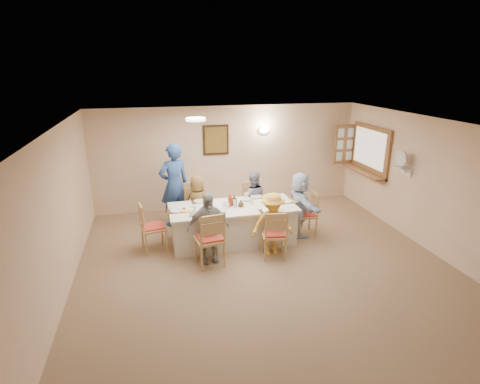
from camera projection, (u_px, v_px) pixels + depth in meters
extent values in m
plane|color=#79624C|center=(271.00, 275.00, 6.39)|extent=(7.00, 7.00, 0.00)
plane|color=#DBB68F|center=(228.00, 157.00, 9.21)|extent=(6.50, 0.00, 6.50)
plane|color=#DBB68F|center=(421.00, 370.00, 2.76)|extent=(6.50, 0.00, 6.50)
plane|color=#DBB68F|center=(53.00, 226.00, 5.27)|extent=(0.00, 7.00, 7.00)
plane|color=#DBB68F|center=(445.00, 191.00, 6.71)|extent=(0.00, 7.00, 7.00)
plane|color=white|center=(275.00, 128.00, 5.59)|extent=(7.00, 7.00, 0.00)
cube|color=black|center=(216.00, 140.00, 8.97)|extent=(0.62, 0.04, 0.72)
cube|color=black|center=(216.00, 140.00, 8.95)|extent=(0.52, 0.02, 0.62)
ellipsoid|color=white|center=(264.00, 130.00, 9.15)|extent=(0.26, 0.09, 0.18)
cylinder|color=white|center=(196.00, 119.00, 6.76)|extent=(0.36, 0.36, 0.05)
cube|color=brown|center=(370.00, 150.00, 8.83)|extent=(0.06, 1.50, 1.15)
cube|color=brown|center=(363.00, 172.00, 8.97)|extent=(0.30, 1.50, 0.05)
cube|color=brown|center=(344.00, 144.00, 9.47)|extent=(0.55, 0.04, 1.00)
cube|color=white|center=(403.00, 169.00, 7.60)|extent=(0.22, 0.36, 0.03)
cube|color=silver|center=(233.00, 224.00, 7.49)|extent=(2.49, 1.05, 0.76)
imported|color=brown|center=(198.00, 204.00, 7.91)|extent=(0.64, 0.45, 1.24)
imported|color=gray|center=(253.00, 199.00, 8.17)|extent=(0.75, 0.66, 1.24)
imported|color=#9F9F9F|center=(208.00, 228.00, 6.64)|extent=(0.84, 0.49, 1.32)
imported|color=#FDBA3F|center=(272.00, 224.00, 6.93)|extent=(0.83, 0.53, 1.21)
imported|color=silver|center=(300.00, 204.00, 7.71)|extent=(1.26, 0.40, 1.36)
imported|color=#2A4C8D|center=(174.00, 185.00, 8.14)|extent=(0.94, 0.84, 1.84)
cube|color=#472B19|center=(206.00, 217.00, 6.85)|extent=(0.36, 0.27, 0.01)
cylinder|color=white|center=(206.00, 216.00, 6.85)|extent=(0.24, 0.24, 0.01)
cube|color=yellow|center=(216.00, 217.00, 6.84)|extent=(0.15, 0.15, 0.01)
cube|color=#472B19|center=(268.00, 211.00, 7.11)|extent=(0.34, 0.25, 0.01)
cylinder|color=white|center=(268.00, 211.00, 7.11)|extent=(0.22, 0.22, 0.01)
cube|color=yellow|center=(278.00, 211.00, 7.11)|extent=(0.13, 0.13, 0.01)
cube|color=#472B19|center=(200.00, 201.00, 7.62)|extent=(0.33, 0.24, 0.01)
cylinder|color=white|center=(200.00, 201.00, 7.62)|extent=(0.24, 0.24, 0.02)
cube|color=yellow|center=(209.00, 201.00, 7.61)|extent=(0.15, 0.15, 0.01)
cube|color=#472B19|center=(256.00, 197.00, 7.89)|extent=(0.36, 0.27, 0.01)
cylinder|color=white|center=(256.00, 196.00, 7.89)|extent=(0.24, 0.24, 0.02)
cube|color=yellow|center=(265.00, 197.00, 7.88)|extent=(0.15, 0.15, 0.01)
cube|color=#472B19|center=(176.00, 211.00, 7.12)|extent=(0.37, 0.27, 0.01)
cylinder|color=white|center=(176.00, 210.00, 7.12)|extent=(0.25, 0.25, 0.02)
cube|color=yellow|center=(186.00, 211.00, 7.12)|extent=(0.15, 0.15, 0.01)
cube|color=#472B19|center=(286.00, 202.00, 7.62)|extent=(0.35, 0.26, 0.01)
cylinder|color=white|center=(286.00, 201.00, 7.61)|extent=(0.25, 0.25, 0.02)
cube|color=yellow|center=(296.00, 201.00, 7.61)|extent=(0.14, 0.14, 0.01)
imported|color=white|center=(192.00, 214.00, 6.89)|extent=(0.14, 0.14, 0.09)
imported|color=white|center=(247.00, 195.00, 7.90)|extent=(0.15, 0.15, 0.09)
imported|color=white|center=(221.00, 211.00, 7.04)|extent=(0.29, 0.29, 0.05)
imported|color=white|center=(246.00, 200.00, 7.65)|extent=(0.20, 0.20, 0.06)
imported|color=red|center=(230.00, 200.00, 7.34)|extent=(0.13, 0.14, 0.25)
imported|color=#442D12|center=(234.00, 200.00, 7.38)|extent=(0.14, 0.14, 0.22)
imported|color=#442D12|center=(241.00, 203.00, 7.32)|extent=(0.15, 0.15, 0.14)
cylinder|color=silver|center=(225.00, 203.00, 7.36)|extent=(0.06, 0.06, 0.09)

